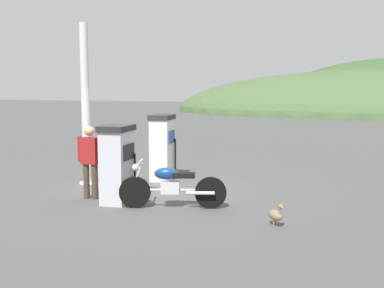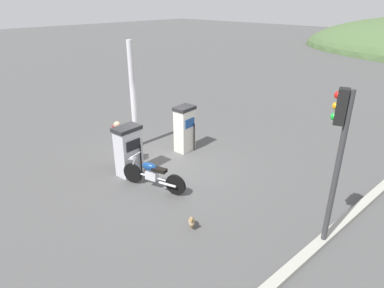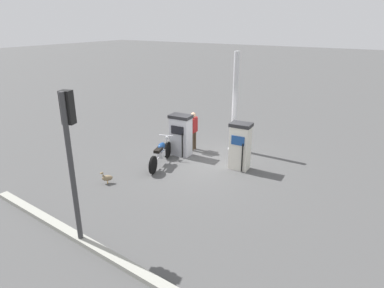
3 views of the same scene
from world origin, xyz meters
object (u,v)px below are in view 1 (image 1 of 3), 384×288
at_px(motorcycle_near_pump, 171,186).
at_px(canopy_support_pole, 85,108).
at_px(wandering_duck, 276,215).
at_px(attendant_person, 90,158).
at_px(fuel_pump_far, 162,147).
at_px(fuel_pump_near, 117,164).

distance_m(motorcycle_near_pump, canopy_support_pole, 3.51).
xyz_separation_m(motorcycle_near_pump, wandering_duck, (2.14, -0.57, -0.25)).
bearing_deg(attendant_person, fuel_pump_far, 73.20).
height_order(fuel_pump_far, attendant_person, fuel_pump_far).
relative_size(motorcycle_near_pump, canopy_support_pole, 0.53).
relative_size(wandering_duck, canopy_support_pole, 0.11).
bearing_deg(motorcycle_near_pump, fuel_pump_far, 115.21).
bearing_deg(fuel_pump_far, canopy_support_pole, -147.79).
bearing_deg(wandering_duck, canopy_support_pole, 156.73).
bearing_deg(fuel_pump_far, wandering_duck, -43.11).
bearing_deg(fuel_pump_near, fuel_pump_far, 90.00).
distance_m(fuel_pump_far, wandering_duck, 4.63).
distance_m(fuel_pump_far, canopy_support_pole, 2.15).
xyz_separation_m(motorcycle_near_pump, canopy_support_pole, (-2.80, 1.55, 1.43)).
height_order(motorcycle_near_pump, canopy_support_pole, canopy_support_pole).
bearing_deg(fuel_pump_near, motorcycle_near_pump, -3.40).
xyz_separation_m(fuel_pump_far, motorcycle_near_pump, (1.21, -2.56, -0.40)).
xyz_separation_m(fuel_pump_near, canopy_support_pole, (-1.60, 1.48, 1.06)).
bearing_deg(fuel_pump_near, canopy_support_pole, 137.14).
height_order(fuel_pump_far, motorcycle_near_pump, fuel_pump_far).
bearing_deg(canopy_support_pole, fuel_pump_near, -42.86).
xyz_separation_m(fuel_pump_near, attendant_person, (-0.71, 0.13, 0.07)).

